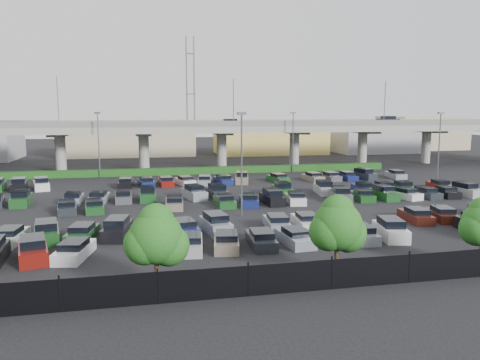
# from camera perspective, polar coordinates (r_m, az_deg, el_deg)

# --- Properties ---
(ground) EXTENTS (280.00, 280.00, 0.00)m
(ground) POSITION_cam_1_polar(r_m,az_deg,el_deg) (54.35, -1.61, -2.62)
(ground) COLOR black
(overpass) EXTENTS (150.00, 13.00, 15.80)m
(overpass) POSITION_cam_1_polar(r_m,az_deg,el_deg) (85.06, -5.72, 6.02)
(overpass) COLOR gray
(overpass) RESTS_ON ground
(hedge) EXTENTS (66.00, 1.60, 1.10)m
(hedge) POSITION_cam_1_polar(r_m,az_deg,el_deg) (78.68, -4.95, 1.16)
(hedge) COLOR #103912
(hedge) RESTS_ON ground
(fence) EXTENTS (70.00, 0.10, 2.00)m
(fence) POSITION_cam_1_polar(r_m,az_deg,el_deg) (27.94, 9.06, -11.46)
(fence) COLOR black
(fence) RESTS_ON ground
(tree_row) EXTENTS (65.07, 3.66, 5.94)m
(tree_row) POSITION_cam_1_polar(r_m,az_deg,el_deg) (28.77, 9.53, -5.44)
(tree_row) COLOR #332316
(tree_row) RESTS_ON ground
(parked_cars) EXTENTS (62.94, 41.58, 1.67)m
(parked_cars) POSITION_cam_1_polar(r_m,az_deg,el_deg) (50.72, -1.51, -2.70)
(parked_cars) COLOR #4A1B13
(parked_cars) RESTS_ON ground
(light_poles) EXTENTS (66.90, 48.38, 10.30)m
(light_poles) POSITION_cam_1_polar(r_m,az_deg,el_deg) (54.91, -6.27, 4.02)
(light_poles) COLOR #4E4F54
(light_poles) RESTS_ON ground
(distant_buildings) EXTENTS (138.00, 24.00, 9.00)m
(distant_buildings) POSITION_cam_1_polar(r_m,az_deg,el_deg) (116.58, -1.20, 5.09)
(distant_buildings) COLOR gray
(distant_buildings) RESTS_ON ground
(comm_tower) EXTENTS (2.40, 2.40, 30.00)m
(comm_tower) POSITION_cam_1_polar(r_m,az_deg,el_deg) (127.32, -6.05, 10.66)
(comm_tower) COLOR #4E4F54
(comm_tower) RESTS_ON ground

